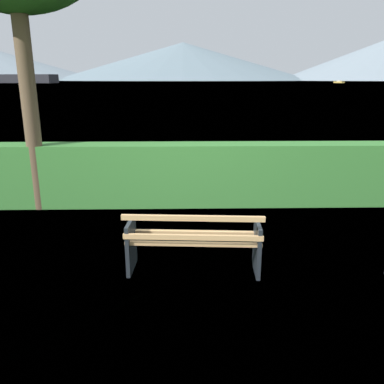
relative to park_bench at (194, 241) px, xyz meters
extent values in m
plane|color=#4C6B33|center=(0.00, 0.06, -0.43)|extent=(1400.00, 1400.00, 0.00)
plane|color=#6B8EA3|center=(0.00, 307.25, -0.43)|extent=(620.00, 620.00, 0.00)
cube|color=tan|center=(-0.01, -0.13, 0.02)|extent=(1.72, 0.18, 0.04)
cube|color=tan|center=(0.00, 0.06, 0.02)|extent=(1.72, 0.18, 0.04)
cube|color=tan|center=(0.02, 0.25, 0.02)|extent=(1.72, 0.18, 0.04)
cube|color=tan|center=(-0.01, -0.21, 0.14)|extent=(1.72, 0.15, 0.06)
cube|color=tan|center=(-0.02, -0.25, 0.41)|extent=(1.72, 0.15, 0.06)
cube|color=#1E2328|center=(-0.82, 0.09, -0.09)|extent=(0.08, 0.51, 0.68)
cube|color=#1E2328|center=(0.82, -0.01, -0.09)|extent=(0.08, 0.51, 0.68)
cube|color=#387A33|center=(0.00, 2.90, 0.18)|extent=(11.07, 0.62, 1.22)
cylinder|color=brown|center=(-2.93, 2.72, 1.57)|extent=(0.29, 0.29, 3.99)
cube|color=#232328|center=(-104.86, 237.63, 1.98)|extent=(65.47, 27.41, 4.82)
cube|color=gold|center=(90.61, 230.25, 0.01)|extent=(4.45, 7.33, 0.87)
cube|color=beige|center=(90.61, 230.25, 0.71)|extent=(2.28, 2.89, 0.54)
cone|color=slate|center=(0.00, 601.39, 26.15)|extent=(372.31, 372.31, 53.16)
camera|label=1|loc=(-0.12, -4.66, 2.01)|focal=36.73mm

